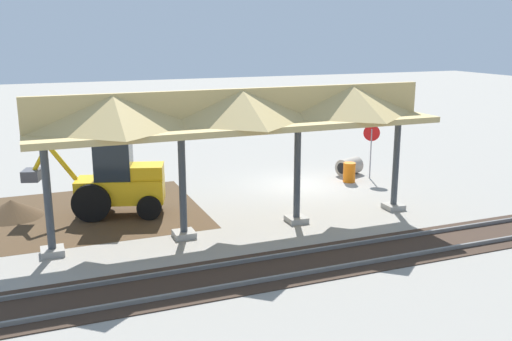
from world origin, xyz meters
TOP-DOWN VIEW (x-y plane):
  - ground_plane at (0.00, 0.00)m, footprint 120.00×120.00m
  - dirt_work_zone at (10.15, 0.69)m, footprint 9.85×7.00m
  - platform_canopy at (4.58, 4.54)m, footprint 13.77×3.20m
  - rail_tracks at (0.00, 8.17)m, footprint 60.00×2.58m
  - stop_sign at (-3.49, 0.10)m, footprint 0.66×0.44m
  - backhoe at (8.36, 1.29)m, footprint 5.15×2.58m
  - dirt_mound at (12.08, 0.05)m, footprint 4.65×4.65m
  - concrete_pipe at (-2.96, -0.88)m, footprint 1.42×1.21m
  - traffic_barrel at (-2.24, 0.31)m, footprint 0.56×0.56m

SIDE VIEW (x-z plane):
  - ground_plane at x=0.00m, z-range 0.00..0.00m
  - dirt_mound at x=12.08m, z-range -0.65..0.65m
  - dirt_work_zone at x=10.15m, z-range 0.00..0.01m
  - rail_tracks at x=0.00m, z-range -0.05..0.10m
  - concrete_pipe at x=-2.96m, z-range 0.00..0.81m
  - traffic_barrel at x=-2.24m, z-range 0.00..0.90m
  - backhoe at x=8.36m, z-range -0.14..2.68m
  - stop_sign at x=-3.49m, z-range 0.57..3.11m
  - platform_canopy at x=4.58m, z-range 1.72..6.62m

